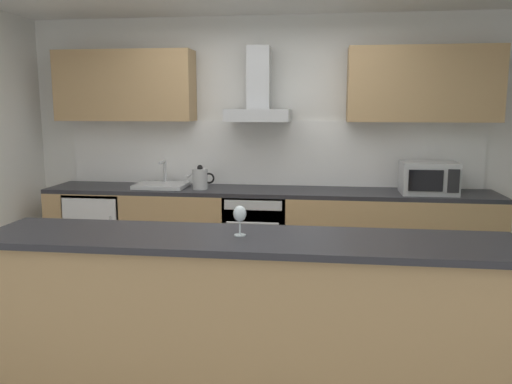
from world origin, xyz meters
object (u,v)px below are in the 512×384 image
Objects in this scene: oven at (257,233)px; range_hood at (259,98)px; microwave at (429,178)px; wine_glass at (240,215)px; refrigerator at (103,232)px; sink at (162,185)px; kettle at (200,179)px.

range_hood is (-0.00, 0.13, 1.33)m from oven.
microwave is (1.61, -0.03, 0.59)m from oven.
microwave is at bearing 54.48° from wine_glass.
range_hood is 2.30m from wine_glass.
refrigerator is 1.18× the size of range_hood.
range_hood reaches higher than refrigerator.
range_hood is (-1.61, 0.16, 0.74)m from microwave.
sink is 2.36m from wine_glass.
microwave is 1.73× the size of kettle.
wine_glass reaches higher than kettle.
microwave is 1.78m from range_hood.
kettle is 0.97m from range_hood.
range_hood is 4.05× the size of wine_glass.
sink reaches higher than refrigerator.
range_hood reaches higher than oven.
oven is 0.94× the size of refrigerator.
wine_glass reaches higher than oven.
oven is at bearing 179.01° from microwave.
oven is 2.15m from wine_glass.
range_hood reaches higher than sink.
refrigerator is (-1.61, -0.00, -0.03)m from oven.
microwave is at bearing -5.57° from range_hood.
microwave reaches higher than refrigerator.
kettle is 2.15m from wine_glass.
microwave is at bearing -0.86° from sink.
range_hood is (0.97, 0.12, 0.86)m from sink.
kettle is 0.40× the size of range_hood.
range_hood reaches higher than kettle.
refrigerator is 1.70× the size of sink.
oven is 4.50× the size of wine_glass.
kettle is at bearing -163.69° from range_hood.
refrigerator is at bearing -178.77° from sink.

